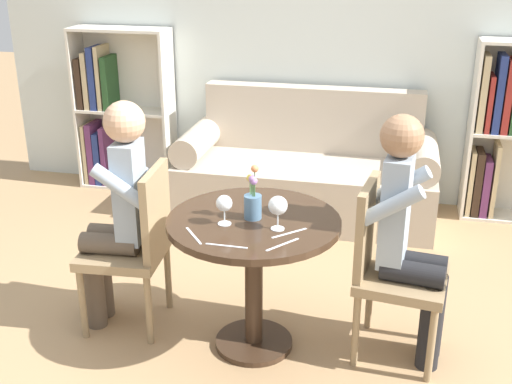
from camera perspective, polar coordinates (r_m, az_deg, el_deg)
The scene contains 17 objects.
ground_plane at distance 3.43m, azimuth -0.19°, elevation -13.39°, with size 16.00×16.00×0.00m, color tan.
back_wall at distance 5.03m, azimuth 5.60°, elevation 14.44°, with size 5.20×0.05×2.70m.
round_table at distance 3.15m, azimuth -0.20°, elevation -5.12°, with size 0.84×0.84×0.72m.
couch at distance 4.86m, azimuth 4.51°, elevation 1.58°, with size 1.89×0.80×0.92m.
bookshelf_left at distance 5.47m, azimuth -12.50°, elevation 7.04°, with size 0.79×0.28×1.32m.
bookshelf_right at distance 5.03m, azimuth 21.58°, elevation 4.95°, with size 0.79×0.28×1.32m.
chair_left at distance 3.42m, azimuth -10.60°, elevation -4.33°, with size 0.45×0.45×0.90m.
chair_right at distance 3.21m, azimuth 11.67°, elevation -6.26°, with size 0.47×0.47×0.90m.
person_left at distance 3.38m, azimuth -12.24°, elevation -1.59°, with size 0.43×0.36×1.24m.
person_right at distance 3.12m, azimuth 13.50°, elevation -3.86°, with size 0.44×0.37×1.25m.
wine_glass_left at distance 2.99m, azimuth -2.85°, elevation -1.10°, with size 0.08×0.08×0.14m.
wine_glass_right at distance 2.93m, azimuth 1.96°, elevation -1.30°, with size 0.09×0.09×0.16m.
flower_vase at distance 3.05m, azimuth -0.29°, elevation -0.74°, with size 0.09×0.09×0.27m.
knife_left_setting at distance 2.92m, azimuth -5.56°, elevation -3.88°, with size 0.12×0.16×0.00m.
fork_left_setting at distance 2.94m, azimuth 2.97°, elevation -3.67°, with size 0.14×0.14×0.00m.
knife_right_setting at distance 2.83m, azimuth 2.37°, elevation -4.69°, with size 0.12×0.16×0.00m.
fork_right_setting at distance 2.82m, azimuth -2.64°, elevation -4.81°, with size 0.19×0.01×0.00m.
Camera 1 is at (0.63, -2.74, 1.97)m, focal length 45.00 mm.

